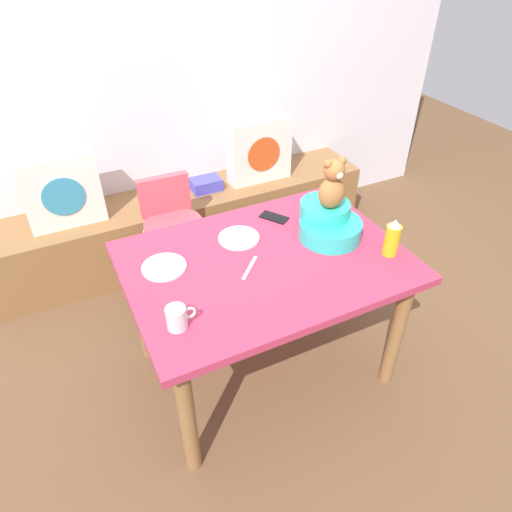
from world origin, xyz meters
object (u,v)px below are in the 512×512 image
object	(u,v)px
dinner_plate_near	(164,267)
ketchup_bottle	(392,238)
dining_table	(265,277)
coffee_mug	(177,318)
infant_seat_teal	(328,223)
cell_phone	(274,217)
pillow_floral_left	(62,191)
teddy_bear	(333,185)
book_stack	(206,184)
dinner_plate_far	(239,238)
pillow_floral_right	(259,150)
highchair	(173,227)

from	to	relation	value
dinner_plate_near	ketchup_bottle	bearing A→B (deg)	-20.11
dining_table	coffee_mug	bearing A→B (deg)	-155.04
infant_seat_teal	dinner_plate_near	size ratio (longest dim) A/B	1.65
dining_table	cell_phone	bearing A→B (deg)	55.85
pillow_floral_left	teddy_bear	bearing A→B (deg)	-46.04
book_stack	cell_phone	distance (m)	0.95
dinner_plate_near	dining_table	bearing A→B (deg)	-17.96
pillow_floral_left	dinner_plate_far	size ratio (longest dim) A/B	2.20
dinner_plate_near	dinner_plate_far	size ratio (longest dim) A/B	1.00
pillow_floral_right	ketchup_bottle	bearing A→B (deg)	-90.94
coffee_mug	ketchup_bottle	bearing A→B (deg)	0.90
book_stack	highchair	xyz separation A→B (m)	(-0.37, -0.44, 0.02)
dining_table	highchair	world-z (taller)	highchair
infant_seat_teal	coffee_mug	world-z (taller)	infant_seat_teal
coffee_mug	cell_phone	world-z (taller)	coffee_mug
highchair	dinner_plate_near	size ratio (longest dim) A/B	3.95
highchair	coffee_mug	size ratio (longest dim) A/B	6.58
dinner_plate_near	pillow_floral_right	bearing A→B (deg)	46.43
ketchup_bottle	pillow_floral_right	bearing A→B (deg)	89.06
pillow_floral_left	highchair	xyz separation A→B (m)	(0.53, -0.42, -0.16)
infant_seat_teal	pillow_floral_left	bearing A→B (deg)	133.97
pillow_floral_right	dinner_plate_near	distance (m)	1.44
ketchup_bottle	dinner_plate_near	distance (m)	1.04
dinner_plate_far	cell_phone	size ratio (longest dim) A/B	1.39
pillow_floral_left	dinner_plate_near	bearing A→B (deg)	-73.47
pillow_floral_left	teddy_bear	xyz separation A→B (m)	(1.10, -1.15, 0.34)
dining_table	infant_seat_teal	world-z (taller)	infant_seat_teal
ketchup_bottle	dinner_plate_far	size ratio (longest dim) A/B	0.92
dining_table	coffee_mug	distance (m)	0.57
infant_seat_teal	teddy_bear	size ratio (longest dim) A/B	1.32
pillow_floral_right	coffee_mug	bearing A→B (deg)	-126.62
pillow_floral_left	infant_seat_teal	size ratio (longest dim) A/B	1.33
teddy_bear	dinner_plate_far	world-z (taller)	teddy_bear
pillow_floral_left	coffee_mug	bearing A→B (deg)	-79.94
dining_table	coffee_mug	xyz separation A→B (m)	(-0.49, -0.23, 0.15)
dinner_plate_far	ketchup_bottle	bearing A→B (deg)	-35.68
pillow_floral_left	dinner_plate_near	distance (m)	1.09
infant_seat_teal	coffee_mug	size ratio (longest dim) A/B	2.75
pillow_floral_left	highchair	bearing A→B (deg)	-37.99
dining_table	infant_seat_teal	xyz separation A→B (m)	(0.36, 0.04, 0.18)
pillow_floral_right	teddy_bear	size ratio (longest dim) A/B	1.76
infant_seat_teal	cell_phone	size ratio (longest dim) A/B	2.29
dinner_plate_far	cell_phone	distance (m)	0.26
book_stack	infant_seat_teal	bearing A→B (deg)	-80.36
pillow_floral_right	ketchup_bottle	size ratio (longest dim) A/B	2.38
ketchup_bottle	coffee_mug	bearing A→B (deg)	-179.10
pillow_floral_left	pillow_floral_right	distance (m)	1.30
dining_table	dinner_plate_far	world-z (taller)	dinner_plate_far
pillow_floral_right	dinner_plate_far	bearing A→B (deg)	-121.35
book_stack	dinner_plate_far	xyz separation A→B (m)	(-0.20, -1.01, 0.24)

